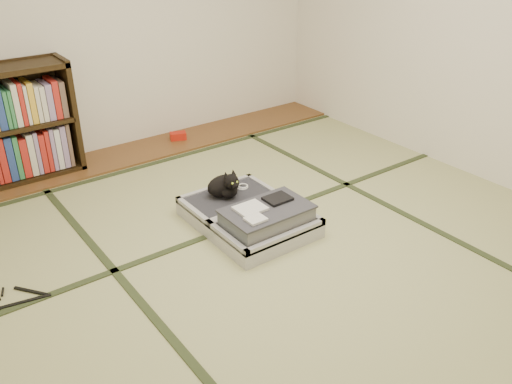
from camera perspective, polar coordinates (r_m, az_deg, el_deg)
floor at (r=3.60m, az=2.67°, el=-5.83°), size 4.50×4.50×0.00m
wood_strip at (r=5.12m, az=-11.49°, el=4.37°), size 4.00×0.50×0.02m
red_item at (r=5.27m, az=-8.20°, el=5.87°), size 0.17×0.14×0.07m
room_shell at (r=3.05m, az=3.29°, el=17.72°), size 4.50×4.50×4.50m
tatami_borders at (r=3.94m, az=-1.83°, el=-2.59°), size 4.00×4.50×0.01m
suitcase at (r=3.76m, az=-0.50°, el=-2.58°), size 0.66×0.88×0.26m
cat at (r=3.91m, az=-3.25°, el=0.67°), size 0.29×0.30×0.24m
cable_coil at (r=4.07m, az=-1.43°, el=0.57°), size 0.09×0.09×0.02m
hanger at (r=3.43m, az=-24.65°, el=-10.53°), size 0.46×0.24×0.01m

